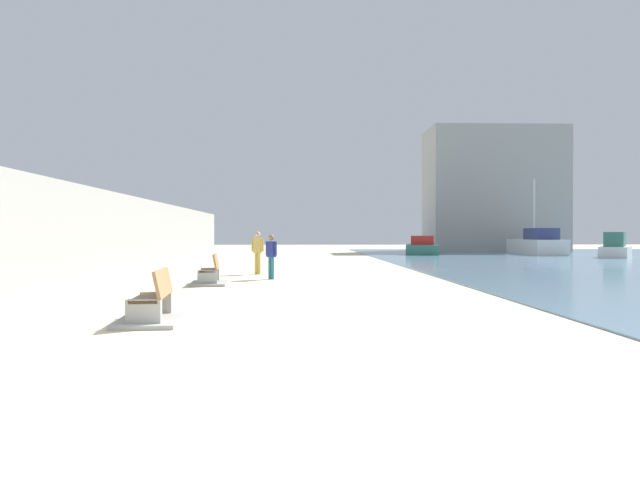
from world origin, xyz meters
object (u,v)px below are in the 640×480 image
boat_nearest (422,247)px  bench_near (152,309)px  boat_distant (615,248)px  person_walking (271,253)px  bench_far (210,277)px  person_standing (258,249)px  boat_far_left (537,244)px

boat_nearest → bench_near: bearing=-109.0°
bench_near → boat_distant: boat_distant is taller
person_walking → boat_nearest: 27.38m
person_walking → boat_distant: size_ratio=0.29×
bench_far → boat_nearest: size_ratio=0.32×
person_walking → person_standing: 2.82m
person_standing → person_walking: bearing=-76.6°
bench_far → boat_nearest: bearing=65.5°
boat_nearest → person_walking: bearing=-112.7°
bench_near → boat_far_left: size_ratio=0.27×
bench_far → person_walking: person_walking is taller
person_walking → boat_far_left: (19.23, 24.56, -0.12)m
person_walking → boat_nearest: bearing=67.3°
bench_far → person_standing: person_standing is taller
bench_far → boat_far_left: (21.12, 26.64, 0.56)m
bench_far → boat_distant: 31.97m
bench_far → boat_far_left: size_ratio=0.27×
person_standing → boat_far_left: bearing=47.7°
bench_far → person_walking: bearing=47.7°
person_walking → boat_nearest: size_ratio=0.23×
boat_far_left → boat_nearest: bearing=175.4°
bench_near → bench_far: 8.48m
bench_far → person_standing: (1.24, 4.82, 0.77)m
bench_far → boat_distant: (24.23, 20.86, 0.41)m
person_standing → boat_nearest: bearing=63.5°
boat_distant → bench_near: bearing=-129.4°
bench_near → boat_nearest: 37.88m
person_walking → bench_near: bearing=-99.5°
person_standing → boat_nearest: 25.16m
bench_far → person_walking: 2.89m
bench_near → person_walking: bearing=80.5°
bench_near → boat_far_left: boat_far_left is taller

